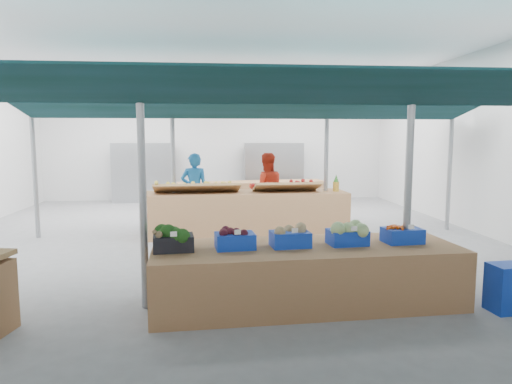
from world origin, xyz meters
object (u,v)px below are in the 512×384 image
crate_stack (510,288)px  vendor_right (266,189)px  vendor_left (194,190)px  veg_counter (306,275)px  fruit_counter (246,213)px

crate_stack → vendor_right: size_ratio=0.33×
vendor_left → vendor_right: same height
veg_counter → fruit_counter: size_ratio=0.88×
vendor_left → veg_counter: bearing=105.4°
crate_stack → fruit_counter: bearing=121.5°
veg_counter → crate_stack: 2.59m
crate_stack → vendor_right: (-2.42, 6.04, 0.61)m
crate_stack → vendor_left: size_ratio=0.33×
fruit_counter → vendor_left: vendor_left is taller
veg_counter → crate_stack: size_ratio=6.57×
crate_stack → vendor_left: (-4.22, 6.04, 0.61)m
veg_counter → vendor_left: (-1.69, 5.52, 0.52)m
crate_stack → vendor_right: 6.54m
fruit_counter → crate_stack: (3.02, -4.94, -0.18)m
veg_counter → vendor_right: bearing=85.8°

